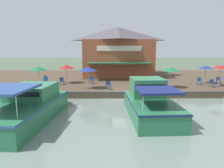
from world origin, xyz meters
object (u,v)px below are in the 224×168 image
object	(u,v)px
cafe_chair_beside_entrance	(91,79)
cafe_chair_mid_patio	(108,85)
waterfront_restaurant	(118,51)
motorboat_far_downstream	(148,101)
cafe_chair_under_first_umbrella	(199,81)
person_mid_patio	(45,81)
patio_umbrella_far_corner	(66,67)
cafe_chair_back_row_seat	(62,81)
motorboat_outer_channel	(30,105)
cafe_chair_facing_river	(212,83)
patio_umbrella_back_row	(88,69)
patio_umbrella_near_quay_edge	(220,67)
patio_umbrella_mid_patio_right	(38,68)
tree_behind_restaurant	(141,46)
patio_umbrella_by_entrance	(206,67)
cafe_chair_far_corner_seat	(218,80)
tree_downstream_bank	(107,44)
patio_umbrella_mid_patio_left	(171,69)

from	to	relation	value
cafe_chair_beside_entrance	cafe_chair_mid_patio	world-z (taller)	same
waterfront_restaurant	motorboat_far_downstream	world-z (taller)	waterfront_restaurant
cafe_chair_under_first_umbrella	person_mid_patio	distance (m)	17.09
patio_umbrella_far_corner	motorboat_far_downstream	world-z (taller)	patio_umbrella_far_corner
cafe_chair_beside_entrance	motorboat_far_downstream	world-z (taller)	motorboat_far_downstream
cafe_chair_back_row_seat	motorboat_outer_channel	size ratio (longest dim) A/B	0.09
cafe_chair_beside_entrance	motorboat_far_downstream	size ratio (longest dim) A/B	0.11
waterfront_restaurant	cafe_chair_facing_river	xyz separation A→B (m)	(10.15, 9.88, -3.35)
patio_umbrella_back_row	patio_umbrella_near_quay_edge	xyz separation A→B (m)	(-0.99, 14.44, 0.13)
patio_umbrella_back_row	patio_umbrella_mid_patio_right	size ratio (longest dim) A/B	1.00
patio_umbrella_mid_patio_right	tree_behind_restaurant	size ratio (longest dim) A/B	0.35
patio_umbrella_by_entrance	motorboat_far_downstream	bearing A→B (deg)	-41.39
person_mid_patio	cafe_chair_under_first_umbrella	bearing A→B (deg)	103.16
cafe_chair_far_corner_seat	tree_downstream_bank	xyz separation A→B (m)	(-14.02, -13.37, 4.72)
waterfront_restaurant	cafe_chair_far_corner_seat	xyz separation A→B (m)	(8.17, 11.68, -3.35)
waterfront_restaurant	patio_umbrella_mid_patio_right	xyz separation A→B (m)	(9.49, -9.18, -1.80)
waterfront_restaurant	motorboat_outer_channel	size ratio (longest dim) A/B	1.12
patio_umbrella_back_row	tree_behind_restaurant	size ratio (longest dim) A/B	0.35
cafe_chair_far_corner_seat	tree_behind_restaurant	distance (m)	14.66
waterfront_restaurant	tree_behind_restaurant	world-z (taller)	waterfront_restaurant
patio_umbrella_far_corner	patio_umbrella_by_entrance	size ratio (longest dim) A/B	1.05
patio_umbrella_mid_patio_right	cafe_chair_under_first_umbrella	xyz separation A→B (m)	(-0.86, 18.33, -1.54)
waterfront_restaurant	motorboat_far_downstream	bearing A→B (deg)	4.77
patio_umbrella_by_entrance	cafe_chair_far_corner_seat	world-z (taller)	patio_umbrella_by_entrance
patio_umbrella_back_row	motorboat_far_downstream	size ratio (longest dim) A/B	0.30
cafe_chair_far_corner_seat	cafe_chair_under_first_umbrella	distance (m)	2.57
waterfront_restaurant	patio_umbrella_mid_patio_left	xyz separation A→B (m)	(10.35, 5.21, -1.81)
tree_downstream_bank	patio_umbrella_back_row	bearing A→B (deg)	-6.41
cafe_chair_far_corner_seat	cafe_chair_under_first_umbrella	world-z (taller)	same
cafe_chair_beside_entrance	patio_umbrella_near_quay_edge	bearing A→B (deg)	80.97
patio_umbrella_by_entrance	tree_downstream_bank	xyz separation A→B (m)	(-13.35, -12.03, 3.24)
patio_umbrella_back_row	motorboat_far_downstream	distance (m)	8.64
motorboat_far_downstream	person_mid_patio	bearing A→B (deg)	-119.46
cafe_chair_beside_entrance	tree_behind_restaurant	world-z (taller)	tree_behind_restaurant
patio_umbrella_mid_patio_right	patio_umbrella_by_entrance	distance (m)	19.63
motorboat_far_downstream	patio_umbrella_mid_patio_right	bearing A→B (deg)	-127.19
person_mid_patio	cafe_chair_back_row_seat	bearing A→B (deg)	171.62
cafe_chair_far_corner_seat	cafe_chair_under_first_umbrella	size ratio (longest dim) A/B	1.00
cafe_chair_far_corner_seat	cafe_chair_facing_river	bearing A→B (deg)	-42.10
motorboat_outer_channel	motorboat_far_downstream	distance (m)	8.18
cafe_chair_back_row_seat	person_mid_patio	bearing A→B (deg)	-8.38
person_mid_patio	motorboat_outer_channel	distance (m)	5.89
patio_umbrella_mid_patio_right	tree_behind_restaurant	bearing A→B (deg)	134.64
patio_umbrella_mid_patio_right	cafe_chair_back_row_seat	bearing A→B (deg)	115.05
cafe_chair_facing_river	tree_downstream_bank	distance (m)	20.31
patio_umbrella_far_corner	cafe_chair_beside_entrance	size ratio (longest dim) A/B	2.72
motorboat_far_downstream	tree_behind_restaurant	distance (m)	21.94
cafe_chair_facing_river	person_mid_patio	size ratio (longest dim) A/B	0.49
patio_umbrella_far_corner	motorboat_outer_channel	world-z (taller)	patio_umbrella_far_corner
cafe_chair_back_row_seat	patio_umbrella_mid_patio_left	bearing A→B (deg)	80.90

